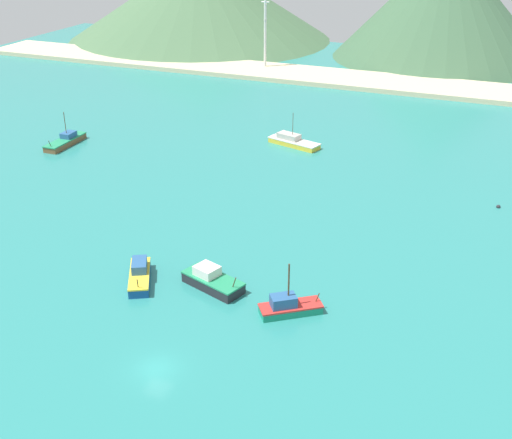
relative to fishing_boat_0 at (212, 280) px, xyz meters
name	(u,v)px	position (x,y,z in m)	size (l,w,h in m)	color
ground	(265,242)	(1.47, 13.84, -1.20)	(260.00, 280.00, 0.50)	teal
fishing_boat_0	(212,280)	(0.00, 0.00, 0.00)	(8.61, 5.63, 2.93)	#232328
fishing_boat_2	(66,141)	(-48.57, 35.85, -0.15)	(3.03, 10.36, 6.40)	brown
fishing_boat_4	(293,141)	(-7.81, 52.27, -0.14)	(10.94, 5.90, 6.41)	gold
fishing_boat_7	(289,307)	(10.57, -1.80, -0.04)	(7.28, 6.25, 6.53)	#198466
fishing_boat_8	(140,275)	(-8.90, -2.17, -0.03)	(5.89, 8.01, 2.61)	#14478C
buoy_0	(498,207)	(30.99, 37.39, -0.83)	(0.65, 0.65, 0.65)	#232328
beach_strip	(394,84)	(1.47, 104.38, -0.35)	(247.00, 17.35, 1.20)	beige
hill_central	(445,1)	(7.19, 141.84, 15.39)	(63.33, 63.33, 32.68)	#3D6042
radio_tower	(265,29)	(-35.28, 107.51, 10.44)	(2.23, 1.79, 22.34)	silver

